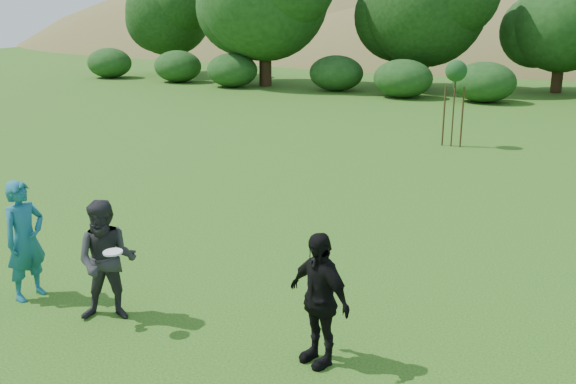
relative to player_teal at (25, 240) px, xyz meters
name	(u,v)px	position (x,y,z in m)	size (l,w,h in m)	color
ground	(203,310)	(2.73, 0.79, -0.96)	(120.00, 120.00, 0.00)	#19470C
player_teal	(25,240)	(0.00, 0.00, 0.00)	(0.70, 0.46, 1.91)	#1A6277
player_grey	(107,261)	(1.65, -0.03, -0.05)	(0.88, 0.69, 1.82)	#29292B
player_black	(319,299)	(4.89, 0.17, -0.07)	(1.04, 0.43, 1.78)	black
frisbee	(113,252)	(2.00, -0.29, 0.24)	(0.27, 0.27, 0.03)	white
sapling	(456,73)	(3.56, 14.73, 1.46)	(0.70, 0.70, 2.85)	#362715
hillside	(533,160)	(2.17, 69.24, -12.93)	(150.00, 72.00, 52.00)	olive
tree_row	(568,0)	(5.96, 29.47, 3.92)	(53.92, 10.38, 9.62)	#3A2616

